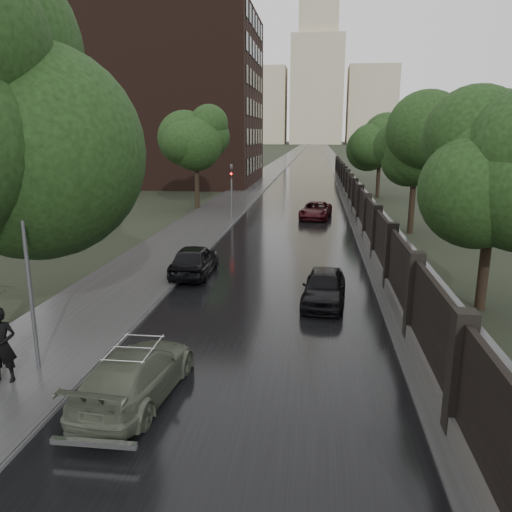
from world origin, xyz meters
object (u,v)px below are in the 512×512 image
object	(u,v)px
tree_right_c	(380,146)
tree_right_b	(416,153)
tree_right_a	(495,168)
tree_left_far	(196,144)
lamp_post	(28,274)
volga_sedan	(136,374)
car_right_near	(324,287)
car_right_far	(316,210)
traffic_light	(232,187)
hatchback_left	(194,260)

from	to	relation	value
tree_right_c	tree_right_b	bearing A→B (deg)	-90.00
tree_right_a	tree_left_far	bearing A→B (deg)	125.17
tree_right_b	lamp_post	size ratio (longest dim) A/B	1.37
lamp_post	tree_right_b	bearing A→B (deg)	57.82
tree_left_far	tree_right_a	distance (m)	26.91
tree_right_c	volga_sedan	bearing A→B (deg)	-104.15
tree_right_c	car_right_near	distance (m)	32.85
tree_left_far	car_right_far	bearing A→B (deg)	-18.60
car_right_near	tree_right_a	bearing A→B (deg)	5.36
traffic_light	car_right_near	distance (m)	18.30
lamp_post	car_right_far	xyz separation A→B (m)	(7.00, 25.27, -2.06)
lamp_post	tree_right_c	bearing A→B (deg)	71.48
tree_right_c	hatchback_left	distance (m)	31.29
tree_right_b	tree_right_c	bearing A→B (deg)	90.00
tree_left_far	tree_right_c	size ratio (longest dim) A/B	1.05
lamp_post	car_right_near	xyz separation A→B (m)	(7.40, 6.41, -2.04)
tree_right_b	car_right_far	xyz separation A→B (m)	(-5.90, 4.77, -4.34)
lamp_post	traffic_light	size ratio (longest dim) A/B	1.28
tree_left_far	traffic_light	xyz separation A→B (m)	(3.70, -5.01, -2.84)
hatchback_left	car_right_far	bearing A→B (deg)	-109.10
tree_right_c	lamp_post	world-z (taller)	tree_right_c
volga_sedan	hatchback_left	xyz separation A→B (m)	(-1.16, 10.45, 0.08)
hatchback_left	car_right_far	world-z (taller)	hatchback_left
tree_right_b	hatchback_left	bearing A→B (deg)	-135.40
car_right_far	hatchback_left	bearing A→B (deg)	-100.88
tree_left_far	lamp_post	world-z (taller)	tree_left_far
tree_right_b	volga_sedan	xyz separation A→B (m)	(-9.94, -21.40, -4.33)
tree_right_b	lamp_post	world-z (taller)	tree_right_b
lamp_post	car_right_far	world-z (taller)	lamp_post
lamp_post	car_right_far	distance (m)	26.30
tree_left_far	traffic_light	bearing A→B (deg)	-53.53
lamp_post	car_right_far	bearing A→B (deg)	74.52
tree_right_c	lamp_post	bearing A→B (deg)	-108.52
traffic_light	lamp_post	bearing A→B (deg)	-92.68
car_right_far	car_right_near	bearing A→B (deg)	-81.35
tree_right_a	car_right_near	world-z (taller)	tree_right_a
tree_right_b	hatchback_left	xyz separation A→B (m)	(-11.10, -10.95, -4.26)
traffic_light	car_right_far	world-z (taller)	traffic_light
car_right_far	volga_sedan	bearing A→B (deg)	-91.34
tree_right_c	traffic_light	distance (m)	19.26
tree_right_c	lamp_post	xyz separation A→B (m)	(-12.90, -38.50, -2.28)
tree_left_far	car_right_far	world-z (taller)	tree_left_far
tree_left_far	car_right_near	world-z (taller)	tree_left_far
lamp_post	hatchback_left	xyz separation A→B (m)	(1.80, 9.55, -1.98)
tree_right_b	tree_right_a	bearing A→B (deg)	-90.00
hatchback_left	car_right_far	size ratio (longest dim) A/B	0.92
tree_right_c	tree_left_far	bearing A→B (deg)	-147.17
tree_right_b	volga_sedan	size ratio (longest dim) A/B	1.66
traffic_light	tree_left_far	bearing A→B (deg)	126.47
traffic_light	car_right_near	world-z (taller)	traffic_light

